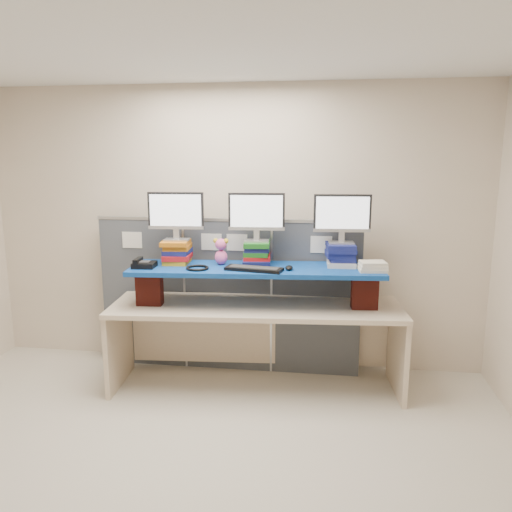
# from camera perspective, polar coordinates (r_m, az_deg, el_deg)

# --- Properties ---
(room) EXTENTS (5.00, 4.00, 2.80)m
(room) POSITION_cam_1_polar(r_m,az_deg,el_deg) (3.11, -9.76, -2.08)
(room) COLOR beige
(room) RESTS_ON ground
(cubicle_partition) EXTENTS (2.60, 0.06, 1.53)m
(cubicle_partition) POSITION_cam_1_polar(r_m,az_deg,el_deg) (4.93, -3.23, -4.44)
(cubicle_partition) COLOR #42474E
(cubicle_partition) RESTS_ON ground
(desk) EXTENTS (2.66, 0.97, 0.79)m
(desk) POSITION_cam_1_polar(r_m,az_deg,el_deg) (4.57, 0.00, -7.51)
(desk) COLOR beige
(desk) RESTS_ON ground
(brick_pier_left) EXTENTS (0.24, 0.14, 0.31)m
(brick_pier_left) POSITION_cam_1_polar(r_m,az_deg,el_deg) (4.59, -12.08, -3.59)
(brick_pier_left) COLOR maroon
(brick_pier_left) RESTS_ON desk
(brick_pier_right) EXTENTS (0.24, 0.14, 0.31)m
(brick_pier_right) POSITION_cam_1_polar(r_m,az_deg,el_deg) (4.47, 12.31, -3.98)
(brick_pier_right) COLOR maroon
(brick_pier_right) RESTS_ON desk
(blue_board) EXTENTS (2.27, 0.73, 0.04)m
(blue_board) POSITION_cam_1_polar(r_m,az_deg,el_deg) (4.43, 0.00, -1.52)
(blue_board) COLOR navy
(blue_board) RESTS_ON brick_pier_left
(book_stack_left) EXTENTS (0.28, 0.32, 0.21)m
(book_stack_left) POSITION_cam_1_polar(r_m,az_deg,el_deg) (4.62, -9.00, 0.48)
(book_stack_left) COLOR #BC8F19
(book_stack_left) RESTS_ON blue_board
(book_stack_center) EXTENTS (0.28, 0.33, 0.21)m
(book_stack_center) POSITION_cam_1_polar(r_m,az_deg,el_deg) (4.53, 0.09, 0.34)
(book_stack_center) COLOR navy
(book_stack_center) RESTS_ON blue_board
(book_stack_right) EXTENTS (0.28, 0.32, 0.20)m
(book_stack_right) POSITION_cam_1_polar(r_m,az_deg,el_deg) (4.54, 9.66, 0.19)
(book_stack_right) COLOR beige
(book_stack_right) RESTS_ON blue_board
(monitor_left) EXTENTS (0.51, 0.16, 0.44)m
(monitor_left) POSITION_cam_1_polar(r_m,az_deg,el_deg) (4.57, -9.14, 4.85)
(monitor_left) COLOR #A5A6AB
(monitor_left) RESTS_ON book_stack_left
(monitor_center) EXTENTS (0.51, 0.16, 0.44)m
(monitor_center) POSITION_cam_1_polar(r_m,az_deg,el_deg) (4.47, 0.06, 4.80)
(monitor_center) COLOR #A5A6AB
(monitor_center) RESTS_ON book_stack_center
(monitor_right) EXTENTS (0.51, 0.16, 0.44)m
(monitor_right) POSITION_cam_1_polar(r_m,az_deg,el_deg) (4.49, 9.82, 4.55)
(monitor_right) COLOR #A5A6AB
(monitor_right) RESTS_ON book_stack_right
(keyboard) EXTENTS (0.52, 0.25, 0.03)m
(keyboard) POSITION_cam_1_polar(r_m,az_deg,el_deg) (4.29, -0.23, -1.47)
(keyboard) COLOR black
(keyboard) RESTS_ON blue_board
(mouse) EXTENTS (0.11, 0.14, 0.04)m
(mouse) POSITION_cam_1_polar(r_m,az_deg,el_deg) (4.33, 3.80, -1.34)
(mouse) COLOR black
(mouse) RESTS_ON blue_board
(desk_phone) EXTENTS (0.20, 0.19, 0.08)m
(desk_phone) POSITION_cam_1_polar(r_m,az_deg,el_deg) (4.52, -12.73, -0.91)
(desk_phone) COLOR black
(desk_phone) RESTS_ON blue_board
(headset) EXTENTS (0.22, 0.22, 0.02)m
(headset) POSITION_cam_1_polar(r_m,az_deg,el_deg) (4.37, -6.71, -1.36)
(headset) COLOR black
(headset) RESTS_ON blue_board
(plush_toy) EXTENTS (0.14, 0.11, 0.24)m
(plush_toy) POSITION_cam_1_polar(r_m,az_deg,el_deg) (4.52, -4.02, 0.55)
(plush_toy) COLOR #E9589F
(plush_toy) RESTS_ON blue_board
(binder_stack) EXTENTS (0.26, 0.22, 0.08)m
(binder_stack) POSITION_cam_1_polar(r_m,az_deg,el_deg) (4.38, 13.20, -1.18)
(binder_stack) COLOR beige
(binder_stack) RESTS_ON blue_board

